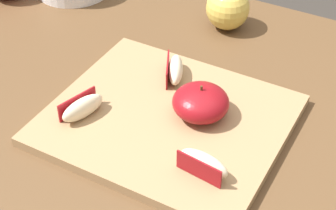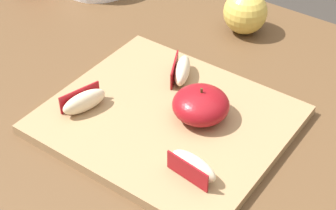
# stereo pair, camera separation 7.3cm
# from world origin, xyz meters

# --- Properties ---
(dining_table) EXTENTS (1.23, 0.85, 0.77)m
(dining_table) POSITION_xyz_m (0.00, 0.00, 0.66)
(dining_table) COLOR brown
(dining_table) RESTS_ON ground_plane
(cutting_board) EXTENTS (0.35, 0.30, 0.02)m
(cutting_board) POSITION_xyz_m (0.01, 0.00, 0.78)
(cutting_board) COLOR #A37F56
(cutting_board) RESTS_ON dining_table
(apple_half_skin_up) EXTENTS (0.09, 0.09, 0.05)m
(apple_half_skin_up) POSITION_xyz_m (0.05, 0.03, 0.81)
(apple_half_skin_up) COLOR maroon
(apple_half_skin_up) RESTS_ON cutting_board
(apple_wedge_front) EXTENTS (0.08, 0.03, 0.03)m
(apple_wedge_front) POSITION_xyz_m (0.11, -0.08, 0.80)
(apple_wedge_front) COLOR beige
(apple_wedge_front) RESTS_ON cutting_board
(apple_wedge_back) EXTENTS (0.05, 0.08, 0.03)m
(apple_wedge_back) POSITION_xyz_m (-0.10, -0.06, 0.80)
(apple_wedge_back) COLOR beige
(apple_wedge_back) RESTS_ON cutting_board
(apple_wedge_near_knife) EXTENTS (0.05, 0.08, 0.03)m
(apple_wedge_near_knife) POSITION_xyz_m (-0.03, 0.09, 0.80)
(apple_wedge_near_knife) COLOR beige
(apple_wedge_near_knife) RESTS_ON cutting_board
(whole_apple_golden) EXTENTS (0.08, 0.08, 0.09)m
(whole_apple_golden) POSITION_xyz_m (-0.03, 0.30, 0.81)
(whole_apple_golden) COLOR #DBBC51
(whole_apple_golden) RESTS_ON dining_table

